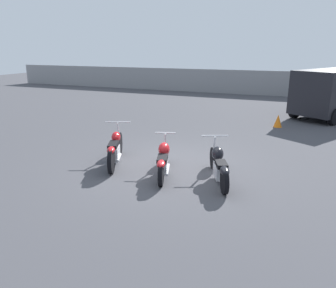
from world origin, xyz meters
TOP-DOWN VIEW (x-y plane):
  - ground_plane at (0.00, 0.00)m, footprint 60.00×60.00m
  - fence_back at (0.00, 15.10)m, footprint 40.00×0.04m
  - motorcycle_slot_0 at (-1.45, -0.39)m, footprint 1.08×2.08m
  - motorcycle_slot_1 at (0.10, -0.63)m, footprint 0.85×1.96m
  - motorcycle_slot_2 at (1.48, -0.47)m, footprint 1.08×2.01m
  - traffic_cone_near at (2.34, 5.90)m, footprint 0.33×0.33m

SIDE VIEW (x-z plane):
  - ground_plane at x=0.00m, z-range 0.00..0.00m
  - traffic_cone_near at x=2.34m, z-range 0.00..0.51m
  - motorcycle_slot_2 at x=1.48m, z-range -0.07..0.87m
  - motorcycle_slot_1 at x=0.10m, z-range -0.07..0.87m
  - motorcycle_slot_0 at x=-1.45m, z-range -0.09..0.95m
  - fence_back at x=0.00m, z-range 0.00..1.64m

